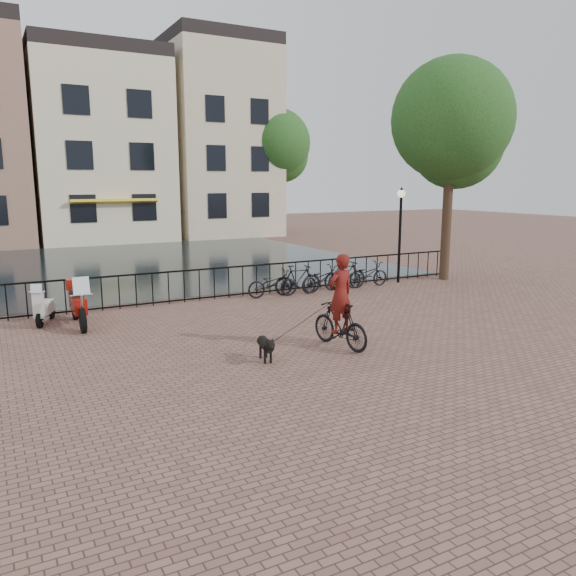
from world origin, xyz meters
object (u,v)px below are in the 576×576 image
cyclist (340,307)px  scooter (44,301)px  lamp_post (400,219)px  motorcycle (78,299)px  dog (266,348)px

cyclist → scooter: 8.01m
lamp_post → motorcycle: (-11.57, -1.12, -1.65)m
lamp_post → motorcycle: 11.74m
dog → scooter: size_ratio=0.67×
lamp_post → cyclist: size_ratio=1.37×
lamp_post → dog: size_ratio=3.90×
cyclist → dog: bearing=-6.9°
lamp_post → scooter: lamp_post is taller
cyclist → lamp_post: bearing=-147.0°
dog → cyclist: bearing=13.8°
lamp_post → scooter: (-12.31, -0.39, -1.78)m
cyclist → scooter: bearing=-53.7°
lamp_post → dog: (-8.54, -6.08, -2.09)m
lamp_post → scooter: bearing=-178.2°
motorcycle → scooter: 1.05m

